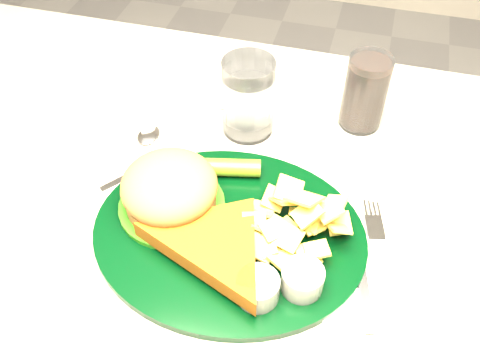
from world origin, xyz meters
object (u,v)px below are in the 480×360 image
object	(u,v)px
dinner_plate	(229,217)
cola_glass	(365,92)
water_glass	(248,97)
fork_napkin	(364,275)
table	(227,333)

from	to	relation	value
dinner_plate	cola_glass	xyz separation A→B (m)	(0.14, 0.27, 0.02)
dinner_plate	cola_glass	size ratio (longest dim) A/B	2.95
dinner_plate	cola_glass	world-z (taller)	cola_glass
water_glass	fork_napkin	size ratio (longest dim) A/B	0.71
table	water_glass	bearing A→B (deg)	91.74
cola_glass	fork_napkin	xyz separation A→B (m)	(0.04, -0.29, -0.05)
table	fork_napkin	bearing A→B (deg)	-18.75
dinner_plate	fork_napkin	size ratio (longest dim) A/B	2.05
cola_glass	fork_napkin	distance (m)	0.30
fork_napkin	water_glass	bearing A→B (deg)	117.72
table	cola_glass	xyz separation A→B (m)	(0.16, 0.22, 0.44)
water_glass	fork_napkin	world-z (taller)	water_glass
water_glass	table	bearing A→B (deg)	-88.26
water_glass	cola_glass	xyz separation A→B (m)	(0.17, 0.06, -0.00)
table	water_glass	xyz separation A→B (m)	(-0.00, 0.16, 0.44)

